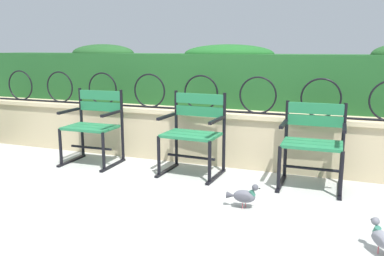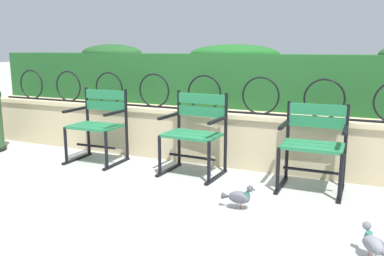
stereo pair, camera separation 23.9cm
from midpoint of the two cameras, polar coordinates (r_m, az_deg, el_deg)
name	(u,v)px [view 1 (the left image)]	position (r m, az deg, el deg)	size (l,w,h in m)	color
ground_plane	(188,183)	(4.15, -2.18, -7.74)	(60.00, 60.00, 0.00)	#ADADA8
stone_wall	(213,136)	(4.80, 1.61, -1.16)	(7.06, 0.41, 0.63)	#C6B289
iron_arch_fence	(202,95)	(4.69, -0.03, 4.71)	(6.53, 0.02, 0.42)	black
hedge_row	(225,77)	(5.15, 3.34, 7.25)	(6.92, 0.58, 0.78)	#1E5123
park_chair_left	(94,124)	(4.92, -15.06, 0.53)	(0.62, 0.53, 0.87)	#237547
park_chair_centre	(194,131)	(4.35, -1.32, -0.42)	(0.64, 0.55, 0.88)	#237547
park_chair_right	(313,141)	(4.08, 15.11, -1.81)	(0.60, 0.52, 0.82)	#237547
pigeon_near_chairs	(383,239)	(2.99, 23.30, -14.23)	(0.20, 0.27, 0.22)	gray
pigeon_far_side	(244,196)	(3.51, 5.37, -9.50)	(0.29, 0.11, 0.22)	#5B5B66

